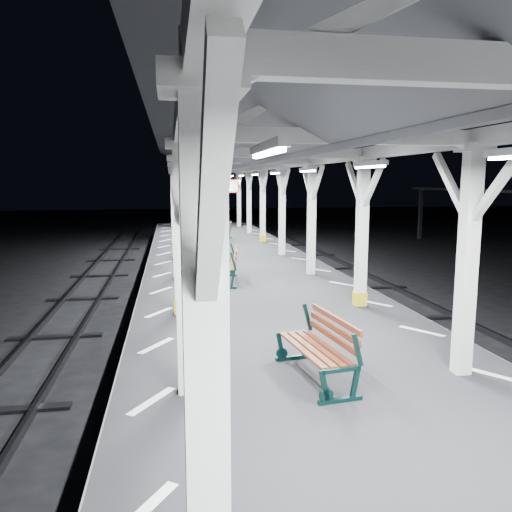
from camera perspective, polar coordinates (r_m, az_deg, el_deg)
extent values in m
plane|color=black|center=(9.47, 4.42, -15.13)|extent=(120.00, 120.00, 0.00)
cube|color=black|center=(9.28, 4.46, -12.30)|extent=(6.00, 50.00, 1.00)
cube|color=silver|center=(8.85, -11.31, -10.01)|extent=(1.00, 48.00, 0.01)
cube|color=silver|center=(9.98, 18.41, -8.15)|extent=(1.00, 48.00, 0.01)
cube|color=#2D2D33|center=(9.47, -23.78, -15.34)|extent=(0.08, 60.00, 0.16)
cube|color=black|center=(9.63, -27.06, -15.45)|extent=(2.20, 0.22, 0.06)
cube|color=silver|center=(2.69, -5.66, -18.15)|extent=(0.22, 0.22, 3.20)
cube|color=silver|center=(2.44, -6.27, 19.26)|extent=(0.40, 0.40, 0.12)
cube|color=silver|center=(2.95, -6.77, 7.44)|extent=(0.10, 0.99, 0.99)
cube|color=silver|center=(1.85, -4.95, 6.81)|extent=(0.10, 0.99, 0.99)
cube|color=silver|center=(6.51, -8.21, -2.16)|extent=(0.22, 0.22, 3.20)
cube|color=silver|center=(6.41, -8.53, 12.58)|extent=(0.40, 0.40, 0.12)
cube|color=silver|center=(6.95, -8.54, 8.05)|extent=(0.10, 0.99, 0.99)
cube|color=silver|center=(5.85, -8.30, 7.97)|extent=(0.10, 0.99, 0.99)
cube|color=silver|center=(10.46, -8.83, 1.89)|extent=(0.22, 0.22, 3.20)
cube|color=silver|center=(10.40, -9.04, 11.01)|extent=(0.40, 0.40, 0.12)
cube|color=gold|center=(10.72, -8.65, -5.67)|extent=(0.26, 0.26, 0.30)
cube|color=silver|center=(10.94, -9.02, 8.21)|extent=(0.10, 0.99, 0.99)
cube|color=silver|center=(9.84, -8.93, 8.18)|extent=(0.10, 0.99, 0.99)
cube|color=silver|center=(14.44, -9.11, 3.72)|extent=(0.22, 0.22, 3.20)
cube|color=silver|center=(14.40, -9.27, 10.31)|extent=(0.40, 0.40, 0.12)
cube|color=silver|center=(14.94, -9.24, 8.29)|extent=(0.10, 0.99, 0.99)
cube|color=silver|center=(13.84, -9.19, 8.27)|extent=(0.10, 0.99, 0.99)
cube|color=silver|center=(18.43, -9.27, 4.75)|extent=(0.22, 0.22, 3.20)
cube|color=silver|center=(18.40, -9.39, 9.92)|extent=(0.40, 0.40, 0.12)
cube|color=silver|center=(18.94, -9.37, 8.33)|extent=(0.10, 0.99, 0.99)
cube|color=silver|center=(17.84, -9.34, 8.32)|extent=(0.10, 0.99, 0.99)
cube|color=silver|center=(22.43, -9.37, 5.42)|extent=(0.22, 0.22, 3.20)
cube|color=silver|center=(22.40, -9.48, 9.66)|extent=(0.40, 0.40, 0.12)
cube|color=gold|center=(22.55, -9.28, 1.82)|extent=(0.26, 0.26, 0.30)
cube|color=silver|center=(22.94, -9.45, 8.36)|extent=(0.10, 0.99, 0.99)
cube|color=silver|center=(21.84, -9.43, 8.36)|extent=(0.10, 0.99, 0.99)
cube|color=silver|center=(26.42, -9.44, 5.89)|extent=(0.22, 0.22, 3.20)
cube|color=silver|center=(26.40, -9.53, 9.49)|extent=(0.40, 0.40, 0.12)
cube|color=silver|center=(26.94, -9.51, 8.38)|extent=(0.10, 0.99, 0.99)
cube|color=silver|center=(25.84, -9.50, 8.38)|extent=(0.10, 0.99, 0.99)
cube|color=silver|center=(30.42, -9.50, 6.23)|extent=(0.22, 0.22, 3.20)
cube|color=silver|center=(30.40, -9.57, 9.36)|extent=(0.40, 0.40, 0.12)
cube|color=silver|center=(30.94, -9.56, 8.40)|extent=(0.10, 0.99, 0.99)
cube|color=silver|center=(29.84, -9.54, 8.39)|extent=(0.10, 0.99, 0.99)
cube|color=silver|center=(7.72, 22.98, -1.07)|extent=(0.22, 0.22, 3.20)
cube|color=silver|center=(7.64, 23.73, 11.30)|extent=(0.40, 0.40, 0.12)
cube|color=silver|center=(8.09, 21.36, 7.63)|extent=(0.10, 0.99, 0.99)
cube|color=silver|center=(7.17, 25.90, 7.31)|extent=(0.10, 0.99, 0.99)
cube|color=silver|center=(11.26, 11.99, 2.28)|extent=(0.22, 0.22, 3.20)
cube|color=silver|center=(11.20, 12.26, 10.74)|extent=(0.40, 0.40, 0.12)
cube|color=gold|center=(11.50, 11.77, -4.77)|extent=(0.26, 0.26, 0.30)
cube|color=silver|center=(11.71, 11.17, 8.18)|extent=(0.10, 0.99, 0.99)
cube|color=silver|center=(10.68, 13.28, 8.09)|extent=(0.10, 0.99, 0.99)
cube|color=silver|center=(15.03, 6.36, 3.96)|extent=(0.22, 0.22, 3.20)
cube|color=silver|center=(14.99, 6.47, 10.30)|extent=(0.40, 0.40, 0.12)
cube|color=silver|center=(15.51, 5.86, 8.36)|extent=(0.10, 0.99, 0.99)
cube|color=silver|center=(14.45, 7.04, 8.33)|extent=(0.10, 0.99, 0.99)
cube|color=silver|center=(18.90, 3.00, 4.95)|extent=(0.22, 0.22, 3.20)
cube|color=silver|center=(18.86, 3.04, 9.98)|extent=(0.40, 0.40, 0.12)
cube|color=silver|center=(19.39, 2.66, 8.44)|extent=(0.10, 0.99, 0.99)
cube|color=silver|center=(18.32, 3.41, 8.43)|extent=(0.10, 0.99, 0.99)
cube|color=silver|center=(22.81, 0.78, 5.59)|extent=(0.22, 0.22, 3.20)
cube|color=silver|center=(22.78, 0.78, 9.76)|extent=(0.40, 0.40, 0.12)
cube|color=gold|center=(22.93, 0.77, 2.04)|extent=(0.26, 0.26, 0.30)
cube|color=silver|center=(23.32, 0.53, 8.48)|extent=(0.10, 0.99, 0.99)
cube|color=silver|center=(22.23, 1.04, 8.47)|extent=(0.10, 0.99, 0.99)
cube|color=silver|center=(26.75, -0.80, 6.03)|extent=(0.22, 0.22, 3.20)
cube|color=silver|center=(26.72, -0.80, 9.59)|extent=(0.40, 0.40, 0.12)
cube|color=silver|center=(27.26, -0.98, 8.50)|extent=(0.10, 0.99, 0.99)
cube|color=silver|center=(26.18, -0.61, 8.49)|extent=(0.10, 0.99, 0.99)
cube|color=silver|center=(30.70, -1.96, 6.36)|extent=(0.22, 0.22, 3.20)
cube|color=silver|center=(30.68, -1.98, 9.46)|extent=(0.40, 0.40, 0.12)
cube|color=silver|center=(31.22, -2.11, 8.51)|extent=(0.10, 0.99, 0.99)
cube|color=silver|center=(30.13, -1.83, 8.51)|extent=(0.10, 0.99, 0.99)
cube|color=silver|center=(8.41, -8.87, 12.42)|extent=(0.18, 48.00, 0.24)
cube|color=silver|center=(9.38, 16.93, 11.75)|extent=(0.18, 48.00, 0.24)
cube|color=silver|center=(6.77, 9.11, 13.37)|extent=(4.20, 0.14, 0.20)
cube|color=silver|center=(10.63, 2.02, 11.70)|extent=(4.20, 0.14, 0.20)
cube|color=silver|center=(14.56, -1.24, 10.87)|extent=(4.20, 0.14, 0.20)
cube|color=silver|center=(18.53, -3.11, 10.38)|extent=(4.20, 0.14, 0.20)
cube|color=silver|center=(22.50, -4.31, 10.06)|extent=(4.20, 0.14, 0.20)
cube|color=silver|center=(26.49, -5.15, 9.83)|extent=(4.20, 0.14, 0.20)
cube|color=silver|center=(30.47, -5.76, 9.65)|extent=(4.20, 0.14, 0.20)
cube|color=silver|center=(8.79, 4.84, 18.36)|extent=(0.16, 48.00, 0.20)
cube|color=#4F5257|center=(8.51, -4.05, 16.11)|extent=(2.80, 49.00, 1.45)
cube|color=#4F5257|center=(9.14, 13.02, 15.39)|extent=(2.80, 49.00, 1.45)
cube|color=silver|center=(4.49, 1.31, 12.36)|extent=(0.10, 1.35, 0.08)
cube|color=white|center=(4.48, 1.30, 11.72)|extent=(0.05, 1.25, 0.05)
cube|color=silver|center=(8.44, -3.99, 10.59)|extent=(0.10, 1.35, 0.08)
cube|color=white|center=(8.44, -3.98, 10.25)|extent=(0.05, 1.25, 0.05)
cube|color=silver|center=(12.43, -5.88, 9.93)|extent=(0.10, 1.35, 0.08)
cube|color=white|center=(12.43, -5.87, 9.69)|extent=(0.05, 1.25, 0.05)
cube|color=silver|center=(16.42, -6.85, 9.58)|extent=(0.10, 1.35, 0.08)
cube|color=white|center=(16.42, -6.84, 9.41)|extent=(0.05, 1.25, 0.05)
cube|color=silver|center=(20.41, -7.44, 9.37)|extent=(0.10, 1.35, 0.08)
cube|color=white|center=(20.41, -7.43, 9.23)|extent=(0.05, 1.25, 0.05)
cube|color=silver|center=(24.41, -7.83, 9.23)|extent=(0.10, 1.35, 0.08)
cube|color=white|center=(24.41, -7.83, 9.11)|extent=(0.05, 1.25, 0.05)
cube|color=silver|center=(28.41, -8.12, 9.13)|extent=(0.10, 1.35, 0.08)
cube|color=white|center=(28.41, -8.11, 9.03)|extent=(0.05, 1.25, 0.05)
cube|color=silver|center=(9.08, 12.84, 10.26)|extent=(0.10, 1.35, 0.08)
cube|color=white|center=(9.08, 12.83, 9.94)|extent=(0.05, 1.25, 0.05)
cube|color=silver|center=(12.87, 5.93, 9.88)|extent=(0.10, 1.35, 0.08)
cube|color=white|center=(12.87, 5.92, 9.66)|extent=(0.05, 1.25, 0.05)
cube|color=silver|center=(16.76, 2.19, 9.62)|extent=(0.10, 1.35, 0.08)
cube|color=white|center=(16.76, 2.19, 9.44)|extent=(0.05, 1.25, 0.05)
cube|color=silver|center=(20.69, -0.12, 9.43)|extent=(0.10, 1.35, 0.08)
cube|color=white|center=(20.69, -0.12, 9.29)|extent=(0.05, 1.25, 0.05)
cube|color=silver|center=(24.64, -1.70, 9.30)|extent=(0.10, 1.35, 0.08)
cube|color=white|center=(24.64, -1.70, 9.18)|extent=(0.05, 1.25, 0.05)
cube|color=silver|center=(28.60, -2.84, 9.20)|extent=(0.10, 1.35, 0.08)
cube|color=white|center=(28.60, -2.84, 9.10)|extent=(0.05, 1.25, 0.05)
cylinder|color=black|center=(13.18, -3.10, 9.53)|extent=(0.02, 0.02, 0.36)
cube|color=red|center=(13.18, -3.09, 7.99)|extent=(0.50, 0.03, 0.35)
cube|color=white|center=(13.18, -3.09, 7.99)|extent=(0.44, 0.04, 0.29)
cylinder|color=black|center=(24.31, -2.42, 9.11)|extent=(0.02, 0.02, 0.36)
cube|color=red|center=(24.31, -2.42, 8.28)|extent=(0.50, 0.03, 0.35)
cube|color=white|center=(24.31, -2.42, 8.28)|extent=(0.44, 0.05, 0.29)
cube|color=black|center=(34.49, 18.28, 4.60)|extent=(0.20, 0.20, 3.30)
sphere|color=silver|center=(29.26, 23.95, 6.74)|extent=(0.20, 0.20, 0.20)
sphere|color=silver|center=(34.43, 18.40, 7.21)|extent=(0.20, 0.20, 0.20)
cube|color=black|center=(6.71, 9.60, -15.95)|extent=(0.61, 0.14, 0.06)
cube|color=black|center=(6.54, 7.85, -14.65)|extent=(0.16, 0.07, 0.47)
cube|color=black|center=(6.72, 11.24, -14.08)|extent=(0.15, 0.07, 0.47)
cube|color=black|center=(6.57, 11.51, -10.46)|extent=(0.17, 0.07, 0.44)
cube|color=black|center=(8.08, 4.34, -11.51)|extent=(0.61, 0.14, 0.06)
cube|color=black|center=(7.94, 2.83, -10.32)|extent=(0.16, 0.07, 0.47)
cube|color=black|center=(8.09, 5.71, -9.99)|extent=(0.15, 0.07, 0.47)
cube|color=black|center=(7.96, 5.89, -6.94)|extent=(0.17, 0.07, 0.44)
cube|color=maroon|center=(7.16, 5.25, -10.60)|extent=(0.29, 1.54, 0.04)
cube|color=maroon|center=(7.21, 6.24, -10.48)|extent=(0.29, 1.54, 0.04)
cube|color=maroon|center=(7.26, 7.21, -10.36)|extent=(0.29, 1.54, 0.04)
cube|color=maroon|center=(7.31, 8.16, -10.24)|extent=(0.29, 1.54, 0.04)
cube|color=maroon|center=(7.30, 8.70, -9.11)|extent=(0.25, 1.53, 0.10)
cube|color=maroon|center=(7.27, 8.87, -8.11)|extent=(0.25, 1.53, 0.10)
cube|color=maroon|center=(7.24, 9.04, -7.09)|extent=(0.25, 1.53, 0.10)
cube|color=black|center=(13.06, -3.65, -3.66)|extent=(0.66, 0.15, 0.07)
cube|color=black|center=(13.02, -4.73, -2.72)|extent=(0.18, 0.08, 0.51)
cube|color=black|center=(13.01, -2.69, -2.71)|extent=(0.16, 0.07, 0.51)
cube|color=black|center=(12.92, -2.61, -0.61)|extent=(0.18, 0.08, 0.48)
cube|color=black|center=(14.78, -3.55, -2.21)|extent=(0.66, 0.15, 0.07)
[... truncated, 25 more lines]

